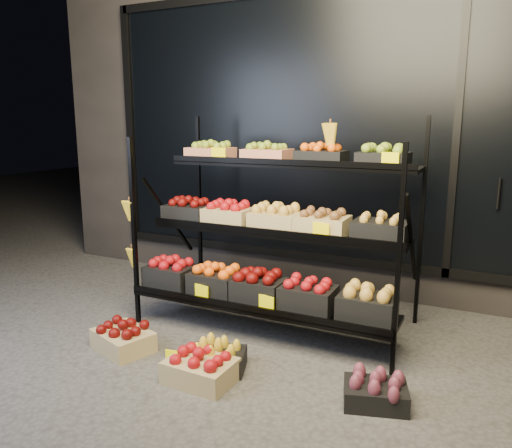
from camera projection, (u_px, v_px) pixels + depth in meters
The scene contains 8 objects.
ground at pixel (239, 356), 3.50m from camera, with size 24.00×24.00×0.00m, color #514F4C.
building at pixel (348, 109), 5.43m from camera, with size 6.00×2.08×3.50m.
display_rack at pixel (272, 230), 3.88m from camera, with size 2.18×1.02×1.72m.
tag_floor_a at pixel (175, 365), 3.25m from camera, with size 0.13×0.01×0.12m, color #FFEF00.
floor_crate_left at pixel (123, 337), 3.58m from camera, with size 0.50×0.43×0.21m.
floor_crate_midleft at pixel (217, 357), 3.30m from camera, with size 0.43×0.37×0.19m.
floor_crate_midright at pixel (200, 367), 3.14m from camera, with size 0.43×0.33×0.21m.
floor_crate_right at pixel (376, 391), 2.89m from camera, with size 0.42×0.35×0.19m.
Camera 1 is at (1.52, -2.87, 1.62)m, focal length 35.00 mm.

